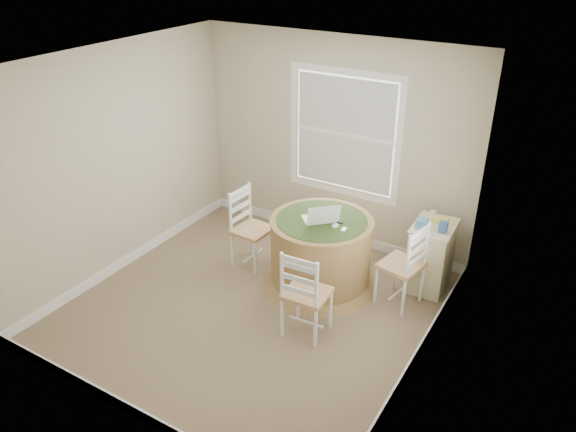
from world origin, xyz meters
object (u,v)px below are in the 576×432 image
Objects in this scene: chair_left at (252,230)px; laptop at (321,218)px; corner_chest at (430,256)px; round_table at (321,250)px; chair_near at (307,293)px; chair_right at (401,265)px.

laptop reaches higher than chair_left.
laptop is 1.32m from corner_chest.
round_table is 1.39× the size of chair_near.
round_table is 0.89m from chair_left.
chair_right is 1.22× the size of corner_chest.
chair_left reaches higher than corner_chest.
chair_left is 1.22× the size of corner_chest.
chair_left and chair_near have the same top height.
chair_near is (1.18, -0.79, 0.00)m from chair_left.
laptop reaches higher than round_table.
chair_right is at bearing 145.03° from laptop.
chair_left is 2.00× the size of laptop.
corner_chest is (1.07, 0.62, -0.46)m from laptop.
chair_near is 1.00× the size of chair_right.
round_table is 0.89m from chair_near.
chair_near and chair_right have the same top height.
chair_left and chair_right have the same top height.
chair_left reaches higher than round_table.
round_table is 1.22m from corner_chest.
laptop is (0.88, 0.03, 0.38)m from chair_left.
laptop is (-0.90, -0.14, 0.38)m from chair_right.
chair_near is at bearing -20.56° from chair_right.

